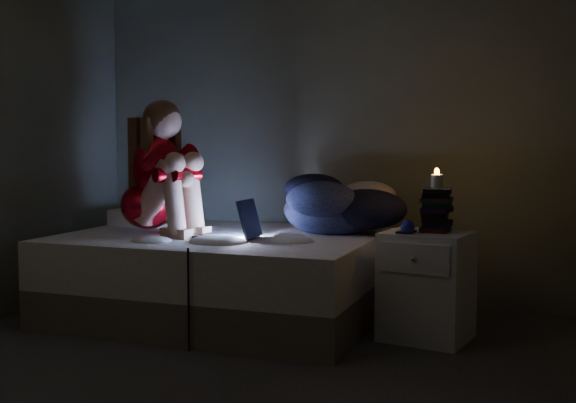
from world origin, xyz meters
The scene contains 12 objects.
floor centered at (0.00, 0.00, -0.01)m, with size 3.60×3.80×0.02m, color black.
wall_back centered at (0.00, 1.91, 1.30)m, with size 3.60×0.02×2.60m, color #4B4F42.
bed centered at (-0.46, 1.10, 0.28)m, with size 2.03×1.53×0.56m, color #B3AD9F, non-canonical shape.
pillow centered at (-1.23, 1.37, 0.62)m, with size 0.41×0.29×0.12m, color white.
woman centered at (-0.94, 0.99, 1.01)m, with size 0.55×0.36×0.89m, color #7D0004, non-canonical shape.
laptop centered at (-0.34, 0.93, 0.69)m, with size 0.37×0.26×0.26m, color black, non-canonical shape.
clothes_pile centered at (0.20, 1.45, 0.77)m, with size 0.69×0.55×0.41m, color #16193D, non-canonical shape.
nightstand centered at (0.92, 1.03, 0.32)m, with size 0.48×0.43×0.64m, color silver.
book_stack centered at (0.96, 1.08, 0.78)m, with size 0.19×0.25×0.27m, color black, non-canonical shape.
candle centered at (0.96, 1.08, 0.95)m, with size 0.07×0.07×0.08m, color beige.
phone centered at (0.82, 0.93, 0.65)m, with size 0.07×0.14×0.01m, color black.
blue_orb centered at (0.84, 0.89, 0.68)m, with size 0.08×0.08×0.08m, color navy.
Camera 1 is at (1.60, -3.17, 1.16)m, focal length 44.62 mm.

